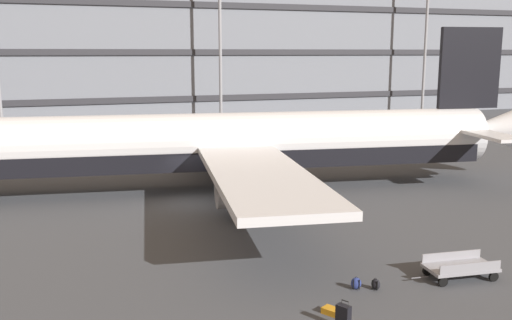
{
  "coord_description": "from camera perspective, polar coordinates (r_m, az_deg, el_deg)",
  "views": [
    {
      "loc": [
        -6.7,
        -30.61,
        8.32
      ],
      "look_at": [
        2.43,
        -3.93,
        3.0
      ],
      "focal_mm": 40.24,
      "sensor_mm": 36.0,
      "label": 1
    }
  ],
  "objects": [
    {
      "name": "suitcase_orange",
      "position": [
        19.22,
        7.79,
        -14.74
      ],
      "size": [
        0.73,
        0.87,
        0.2
      ],
      "color": "orange",
      "rests_on": "ground_plane"
    },
    {
      "name": "ground_plane",
      "position": [
        32.42,
        -6.34,
        -4.25
      ],
      "size": [
        600.0,
        600.0,
        0.0
      ],
      "primitive_type": "plane",
      "color": "#424449"
    },
    {
      "name": "backpack_large",
      "position": [
        21.18,
        9.92,
        -11.99
      ],
      "size": [
        0.44,
        0.39,
        0.49
      ],
      "color": "navy",
      "rests_on": "ground_plane"
    },
    {
      "name": "terminal_structure",
      "position": [
        76.49,
        -14.1,
        10.36
      ],
      "size": [
        144.25,
        15.75,
        16.6
      ],
      "color": "slate",
      "rests_on": "ground_plane"
    },
    {
      "name": "suitcase_teal",
      "position": [
        18.3,
        8.68,
        -15.09
      ],
      "size": [
        0.42,
        0.5,
        0.88
      ],
      "color": "black",
      "rests_on": "ground_plane"
    },
    {
      "name": "light_mast_center_left",
      "position": [
        66.6,
        -3.61,
        14.71
      ],
      "size": [
        1.8,
        0.5,
        22.63
      ],
      "color": "gray",
      "rests_on": "ground_plane"
    },
    {
      "name": "baggage_cart",
      "position": [
        23.03,
        19.64,
        -10.02
      ],
      "size": [
        3.35,
        1.54,
        0.82
      ],
      "color": "gray",
      "rests_on": "ground_plane"
    },
    {
      "name": "airliner",
      "position": [
        34.96,
        -3.37,
        1.6
      ],
      "size": [
        39.99,
        32.61,
        9.88
      ],
      "color": "silver",
      "rests_on": "ground_plane"
    },
    {
      "name": "light_mast_center_right",
      "position": [
        78.5,
        16.7,
        14.66
      ],
      "size": [
        1.8,
        0.5,
        25.23
      ],
      "color": "gray",
      "rests_on": "ground_plane"
    },
    {
      "name": "backpack_scuffed",
      "position": [
        21.28,
        11.82,
        -12.0
      ],
      "size": [
        0.39,
        0.4,
        0.46
      ],
      "color": "black",
      "rests_on": "ground_plane"
    }
  ]
}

